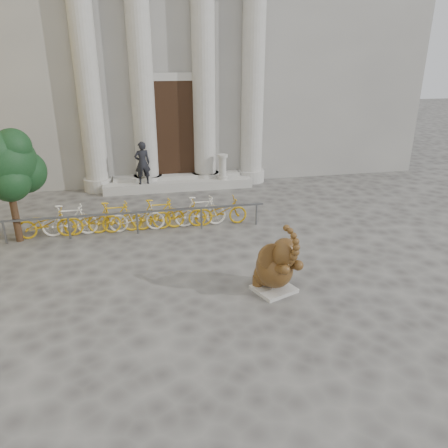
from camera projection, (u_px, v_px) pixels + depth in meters
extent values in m
plane|color=#474442|center=(224.00, 311.00, 9.51)|extent=(80.00, 80.00, 0.00)
cube|color=gray|center=(161.00, 35.00, 20.96)|extent=(22.00, 10.00, 12.00)
cube|color=black|center=(175.00, 130.00, 17.69)|extent=(2.40, 0.16, 4.00)
cylinder|color=#A8A59E|center=(88.00, 88.00, 16.36)|extent=(0.90, 0.90, 8.00)
cylinder|color=#A8A59E|center=(142.00, 87.00, 16.73)|extent=(0.90, 0.90, 8.00)
cylinder|color=#A8A59E|center=(204.00, 86.00, 17.18)|extent=(0.90, 0.90, 8.00)
cylinder|color=#A8A59E|center=(253.00, 85.00, 17.56)|extent=(0.90, 0.90, 8.00)
cube|color=#A8A59E|center=(178.00, 184.00, 18.00)|extent=(6.00, 1.20, 0.36)
cube|color=#A8A59E|center=(274.00, 289.00, 10.29)|extent=(1.12, 1.07, 0.09)
ellipsoid|color=black|center=(269.00, 274.00, 10.33)|extent=(0.95, 0.93, 0.57)
ellipsoid|color=black|center=(274.00, 268.00, 10.10)|extent=(1.18, 1.30, 0.92)
cylinder|color=black|center=(258.00, 280.00, 10.35)|extent=(0.34, 0.34, 0.23)
cylinder|color=black|center=(274.00, 275.00, 10.59)|extent=(0.34, 0.34, 0.23)
cylinder|color=black|center=(278.00, 269.00, 9.66)|extent=(0.39, 0.57, 0.35)
cylinder|color=black|center=(291.00, 264.00, 9.86)|extent=(0.39, 0.57, 0.35)
ellipsoid|color=black|center=(284.00, 253.00, 9.67)|extent=(0.77, 0.75, 0.71)
cylinder|color=black|center=(271.00, 256.00, 9.61)|extent=(0.60, 0.08, 0.60)
cylinder|color=black|center=(291.00, 250.00, 9.92)|extent=(0.49, 0.42, 0.60)
cone|color=beige|center=(286.00, 263.00, 9.53)|extent=(0.17, 0.20, 0.09)
cone|color=beige|center=(293.00, 261.00, 9.64)|extent=(0.09, 0.21, 0.09)
cube|color=slate|center=(136.00, 212.00, 13.28)|extent=(8.00, 0.06, 0.06)
cylinder|color=slate|center=(5.00, 233.00, 12.69)|extent=(0.06, 0.06, 0.70)
cylinder|color=slate|center=(69.00, 228.00, 13.03)|extent=(0.06, 0.06, 0.70)
cylinder|color=slate|center=(137.00, 223.00, 13.41)|extent=(0.06, 0.06, 0.70)
cylinder|color=slate|center=(201.00, 218.00, 13.78)|extent=(0.06, 0.06, 0.70)
cylinder|color=slate|center=(256.00, 214.00, 14.12)|extent=(0.06, 0.06, 0.70)
imported|color=gold|center=(46.00, 222.00, 13.08)|extent=(1.70, 0.50, 1.00)
imported|color=silver|center=(69.00, 220.00, 13.20)|extent=(1.66, 0.47, 1.00)
imported|color=gold|center=(92.00, 219.00, 13.33)|extent=(1.70, 0.50, 1.00)
imported|color=gold|center=(115.00, 217.00, 13.45)|extent=(1.66, 0.47, 1.00)
imported|color=silver|center=(137.00, 216.00, 13.58)|extent=(1.70, 0.50, 1.00)
imported|color=gold|center=(158.00, 214.00, 13.70)|extent=(1.66, 0.47, 1.00)
imported|color=gold|center=(179.00, 213.00, 13.83)|extent=(1.70, 0.50, 1.00)
imported|color=silver|center=(200.00, 211.00, 13.95)|extent=(1.66, 0.47, 1.00)
imported|color=gold|center=(221.00, 210.00, 14.08)|extent=(1.70, 0.50, 1.00)
cylinder|color=#332114|center=(14.00, 209.00, 12.64)|extent=(0.20, 0.20, 2.04)
sphere|color=black|center=(6.00, 163.00, 12.14)|extent=(1.70, 1.70, 1.70)
sphere|color=black|center=(24.00, 172.00, 12.55)|extent=(1.24, 1.24, 1.24)
sphere|color=black|center=(10.00, 181.00, 12.02)|extent=(1.13, 1.13, 1.13)
sphere|color=black|center=(12.00, 147.00, 11.92)|extent=(1.02, 1.02, 1.02)
imported|color=black|center=(142.00, 163.00, 17.04)|extent=(0.68, 0.51, 1.68)
cylinder|color=#A8A59E|center=(223.00, 178.00, 17.98)|extent=(0.42, 0.42, 0.13)
cylinder|color=#A8A59E|center=(223.00, 168.00, 17.83)|extent=(0.29, 0.29, 0.94)
cylinder|color=#A8A59E|center=(223.00, 156.00, 17.64)|extent=(0.42, 0.42, 0.10)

